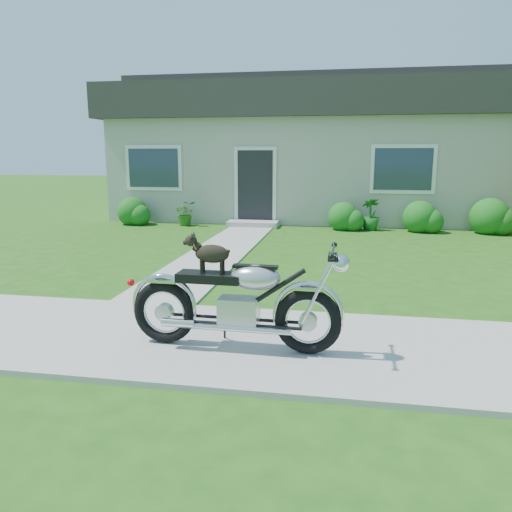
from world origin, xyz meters
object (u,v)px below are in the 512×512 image
Objects in this scene: motorcycle_with_dog at (238,300)px; potted_plant_right at (371,214)px; potted_plant_left at (186,213)px; house at (316,149)px.

potted_plant_right is at bearing 80.33° from motorcycle_with_dog.
house is at bearing 45.17° from potted_plant_left.
potted_plant_left is at bearing -134.83° from house.
house reaches higher than potted_plant_right.
house is at bearing 116.32° from potted_plant_right.
motorcycle_with_dog is at bearing -89.99° from house.
potted_plant_left is at bearing 180.00° from potted_plant_right.
potted_plant_right reaches higher than potted_plant_left.
motorcycle_with_dog is (3.43, -8.81, 0.20)m from potted_plant_left.
motorcycle_with_dog is (0.00, -12.25, -1.61)m from house.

